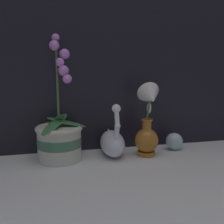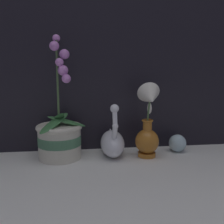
% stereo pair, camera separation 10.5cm
% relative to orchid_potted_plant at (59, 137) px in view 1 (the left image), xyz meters
% --- Properties ---
extents(ground_plane, '(2.80, 2.80, 0.00)m').
position_rel_orchid_potted_plant_xyz_m(ground_plane, '(0.23, -0.10, -0.09)').
color(ground_plane, silver).
extents(window_backdrop, '(2.80, 0.03, 1.20)m').
position_rel_orchid_potted_plant_xyz_m(window_backdrop, '(0.23, 0.11, 0.51)').
color(window_backdrop, black).
rests_on(window_backdrop, ground_plane).
extents(orchid_potted_plant, '(0.20, 0.21, 0.48)m').
position_rel_orchid_potted_plant_xyz_m(orchid_potted_plant, '(0.00, 0.00, 0.00)').
color(orchid_potted_plant, beige).
rests_on(orchid_potted_plant, ground_plane).
extents(swan_figurine, '(0.10, 0.20, 0.22)m').
position_rel_orchid_potted_plant_xyz_m(swan_figurine, '(0.21, -0.00, -0.03)').
color(swan_figurine, white).
rests_on(swan_figurine, ground_plane).
extents(blue_vase, '(0.10, 0.13, 0.30)m').
position_rel_orchid_potted_plant_xyz_m(blue_vase, '(0.35, -0.04, 0.03)').
color(blue_vase, '#B26B23').
rests_on(blue_vase, ground_plane).
extents(glass_sphere, '(0.08, 0.08, 0.08)m').
position_rel_orchid_potted_plant_xyz_m(glass_sphere, '(0.50, 0.02, -0.06)').
color(glass_sphere, silver).
rests_on(glass_sphere, ground_plane).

